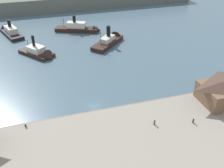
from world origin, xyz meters
name	(u,v)px	position (x,y,z in m)	size (l,w,h in m)	color
ground_plane	(95,106)	(0.00, 0.00, 0.00)	(320.00, 320.00, 0.00)	#476070
quay_promenade	(117,158)	(0.00, -22.00, 0.60)	(110.00, 36.00, 1.20)	gray
seawall_edge	(98,112)	(0.00, -3.60, 0.50)	(110.00, 0.80, 1.00)	slate
pedestrian_walking_west	(154,122)	(12.95, -14.15, 1.99)	(0.43, 0.43, 1.73)	#4C3D33
pedestrian_near_cart	(193,121)	(23.27, -16.53, 1.94)	(0.40, 0.40, 1.62)	#232328
mooring_post_east	(25,125)	(-20.05, -5.07, 1.65)	(0.44, 0.44, 0.90)	black
ferry_moored_west	(10,31)	(-25.75, 69.79, 1.44)	(12.13, 20.68, 9.42)	black
ferry_departing_north	(40,53)	(-13.27, 40.15, 1.24)	(15.30, 16.93, 10.51)	black
ferry_moored_east	(110,40)	(18.19, 44.91, 1.38)	(18.87, 18.54, 10.32)	black
ferry_near_quay	(81,28)	(8.15, 62.99, 1.61)	(23.02, 13.30, 9.27)	black
far_headland	(53,1)	(0.00, 110.00, 4.00)	(180.00, 24.00, 8.00)	#60665B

